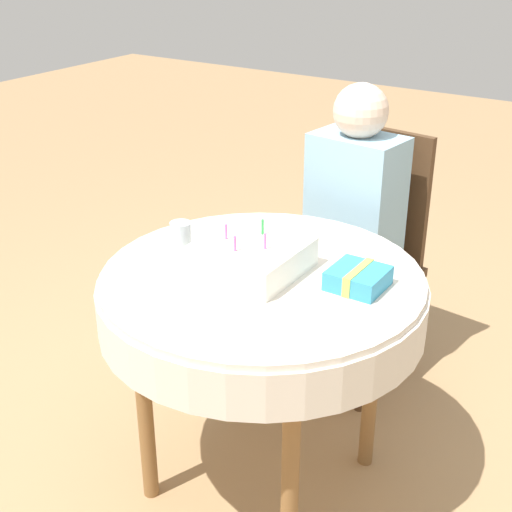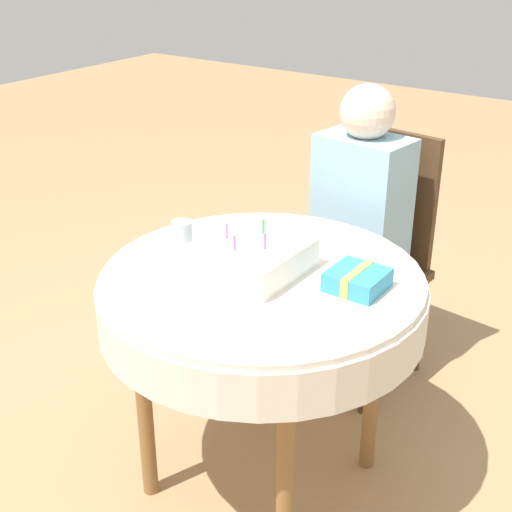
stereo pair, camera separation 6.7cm
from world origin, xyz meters
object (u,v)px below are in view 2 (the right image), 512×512
(drinking_glass, at_px, (183,239))
(gift_box, at_px, (357,280))
(birthday_cake, at_px, (250,257))
(chair, at_px, (370,251))
(person, at_px, (358,213))

(drinking_glass, relative_size, gift_box, 0.74)
(drinking_glass, bearing_deg, birthday_cake, 9.43)
(birthday_cake, distance_m, gift_box, 0.32)
(birthday_cake, xyz_separation_m, drinking_glass, (-0.23, -0.04, 0.01))
(chair, xyz_separation_m, drinking_glass, (-0.22, -0.86, 0.31))
(chair, bearing_deg, gift_box, -60.16)
(birthday_cake, height_order, gift_box, birthday_cake)
(chair, distance_m, gift_box, 0.85)
(chair, height_order, drinking_glass, chair)
(chair, bearing_deg, drinking_glass, -97.84)
(person, distance_m, drinking_glass, 0.79)
(person, height_order, birthday_cake, person)
(drinking_glass, bearing_deg, chair, 75.45)
(birthday_cake, bearing_deg, drinking_glass, -170.57)
(chair, bearing_deg, person, -90.00)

